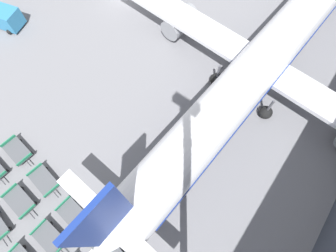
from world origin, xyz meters
The scene contains 8 objects.
airplane centered at (18.84, -0.46, 3.56)m, with size 37.81×45.20×11.98m.
baggage_dolly_row_mid_a_col_b centered at (9.23, -23.22, 0.47)m, with size 3.34×1.79×0.92m.
baggage_dolly_row_mid_a_col_c centered at (13.25, -23.66, 0.47)m, with size 3.32×1.74×0.92m.
baggage_dolly_row_mid_b_col_a centered at (5.72, -20.47, 0.47)m, with size 3.35×1.83×0.92m.
baggage_dolly_row_mid_b_col_b centered at (9.56, -20.87, 0.47)m, with size 3.36×1.86×0.92m.
baggage_dolly_row_mid_b_col_c centered at (13.49, -21.34, 0.47)m, with size 3.34×1.79×0.92m.
baggage_dolly_row_mid_b_col_d centered at (17.28, -21.63, 0.47)m, with size 3.36×1.88×0.92m.
stand_guidance_stripe centered at (17.18, -10.12, 0.00)m, with size 2.56×35.48×0.01m.
Camera 1 is at (20.80, -18.60, 22.35)m, focal length 28.00 mm.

